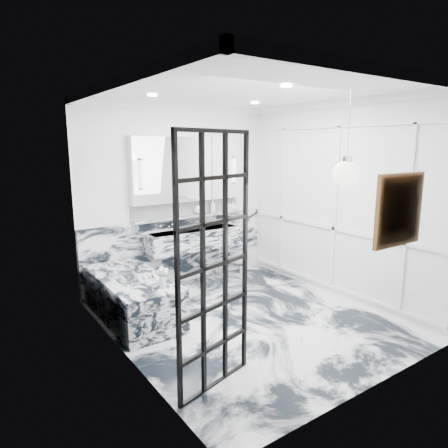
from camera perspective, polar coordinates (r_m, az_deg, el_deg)
floor at (r=5.25m, az=3.34°, el=-13.43°), size 3.60×3.60×0.00m
ceiling at (r=4.81m, az=3.74°, el=18.50°), size 3.60×3.60×0.00m
wall_back at (r=6.33m, az=-6.61°, el=4.01°), size 3.60×0.00×3.60m
wall_front at (r=3.63m, az=21.41°, el=-2.15°), size 3.60×0.00×3.60m
wall_left at (r=4.06m, az=-14.51°, el=-0.35°), size 0.00×3.60×3.60m
wall_right at (r=5.95m, az=15.75°, el=3.19°), size 0.00×3.60×3.60m
marble_clad_back at (r=6.48m, az=-6.33°, el=-3.71°), size 3.18×0.05×1.05m
marble_clad_left at (r=4.08m, az=-14.27°, el=-1.15°), size 0.02×3.56×2.68m
panel_molding at (r=5.95m, az=15.58°, el=2.23°), size 0.03×3.40×2.30m
soap_bottle_a at (r=6.59m, az=-1.62°, el=2.59°), size 0.09×0.09×0.22m
soap_bottle_b at (r=6.76m, az=0.53°, el=2.64°), size 0.08×0.08×0.18m
soap_bottle_c at (r=6.82m, az=1.23°, el=2.60°), size 0.14×0.14×0.15m
face_pot at (r=6.44m, az=-3.72°, el=2.07°), size 0.13×0.13×0.13m
amber_bottle at (r=6.50m, az=-2.90°, el=1.94°), size 0.04×0.04×0.10m
flower_vase at (r=4.77m, az=-8.77°, el=-8.24°), size 0.08×0.08×0.12m
crittall_door at (r=3.52m, az=-1.38°, el=-5.95°), size 0.86×0.26×2.30m
artwork at (r=3.87m, az=23.75°, el=1.87°), size 0.55×0.05×0.55m
pendant_light at (r=4.14m, az=17.06°, el=6.92°), size 0.26×0.26×0.26m
trough_sink at (r=6.32m, az=-4.22°, el=-2.15°), size 1.60×0.45×0.30m
ledge at (r=6.39m, az=-5.02°, el=1.10°), size 1.90×0.14×0.04m
subway_tile at (r=6.42m, az=-5.31°, el=2.37°), size 1.90×0.03×0.23m
mirror_cabinet at (r=6.30m, az=-5.16°, el=7.83°), size 1.90×0.16×1.00m
sconce_left at (r=5.86m, az=-11.73°, el=7.00°), size 0.07×0.07×0.40m
sconce_right at (r=6.67m, az=1.45°, el=7.72°), size 0.07×0.07×0.40m
bathtub at (r=5.33m, az=-12.98°, el=-10.13°), size 0.75×1.65×0.55m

